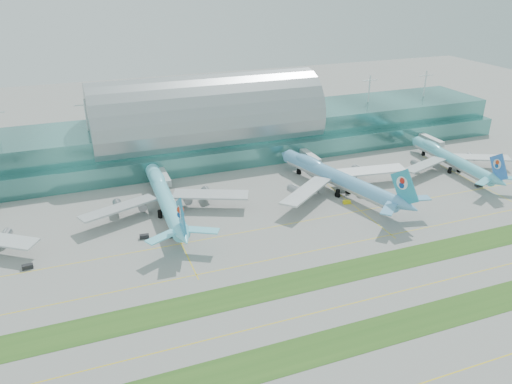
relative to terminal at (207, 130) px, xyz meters
name	(u,v)px	position (x,y,z in m)	size (l,w,h in m)	color
ground	(316,282)	(-0.01, -128.79, -14.23)	(700.00, 700.00, 0.00)	gray
terminal	(207,130)	(0.00, 0.00, 0.00)	(340.00, 69.10, 36.00)	#3D7A75
grass_strip_near	(362,337)	(-0.01, -156.79, -14.19)	(420.00, 12.00, 0.08)	#2D591E
grass_strip_far	(313,279)	(-0.01, -126.79, -14.19)	(420.00, 12.00, 0.08)	#2D591E
taxiline_b	(337,307)	(-0.01, -142.79, -14.22)	(420.00, 0.35, 0.01)	yellow
taxiline_c	(293,255)	(-0.01, -110.79, -14.22)	(420.00, 0.35, 0.01)	yellow
taxiline_d	(269,227)	(-0.01, -88.79, -14.22)	(420.00, 0.35, 0.01)	yellow
airliner_b	(165,197)	(-35.39, -60.37, -7.45)	(70.31, 79.70, 21.96)	#70E0F8
airliner_c	(336,177)	(41.32, -67.30, -7.08)	(71.71, 82.88, 23.18)	#63AADB
airliner_d	(451,158)	(108.28, -64.09, -8.21)	(62.43, 70.93, 19.52)	#62C8D9
gse_b	(28,267)	(-88.14, -86.68, -13.46)	(3.59, 1.73, 1.52)	black
gse_c	(144,236)	(-47.56, -79.91, -13.43)	(3.52, 1.68, 1.59)	black
gse_d	(173,236)	(-37.11, -83.02, -13.49)	(3.49, 1.65, 1.47)	black
gse_e	(347,202)	(39.51, -80.61, -13.49)	(3.20, 1.62, 1.47)	yellow
gse_f	(363,194)	(50.13, -76.42, -13.42)	(4.29, 2.21, 1.62)	black
gse_g	(479,185)	(106.62, -86.47, -13.52)	(3.44, 1.76, 1.42)	black
gse_h	(484,173)	(119.15, -76.16, -13.35)	(3.91, 1.71, 1.75)	black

